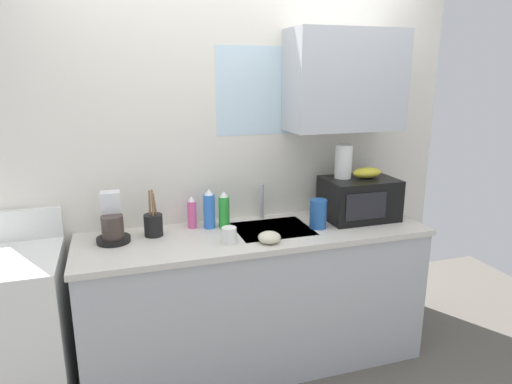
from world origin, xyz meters
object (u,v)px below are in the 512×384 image
utensil_crock (153,224)px  small_bowl (269,237)px  paper_towel_roll (343,161)px  cereal_canister (318,214)px  dish_soap_bottle_green (224,210)px  mug_white (229,235)px  dish_soap_bottle_blue (209,210)px  dish_soap_bottle_pink (192,213)px  coffee_maker (112,223)px  banana_bunch (367,173)px  microwave (359,198)px  stove_range (9,335)px

utensil_crock → small_bowl: (0.62, -0.32, -0.04)m
paper_towel_roll → cereal_canister: bearing=-148.0°
dish_soap_bottle_green → mug_white: bearing=-98.1°
dish_soap_bottle_blue → dish_soap_bottle_pink: 0.11m
dish_soap_bottle_green → mug_white: (-0.04, -0.28, -0.06)m
paper_towel_roll → coffee_maker: 1.48m
paper_towel_roll → dish_soap_bottle_blue: bearing=176.3°
banana_bunch → dish_soap_bottle_blue: bearing=174.1°
coffee_maker → utensil_crock: 0.23m
banana_bunch → small_bowl: bearing=-161.9°
microwave → banana_bunch: bearing=1.8°
stove_range → mug_white: (1.21, -0.14, 0.49)m
microwave → dish_soap_bottle_green: bearing=174.1°
paper_towel_roll → dish_soap_bottle_pink: (-0.99, 0.09, -0.28)m
coffee_maker → mug_white: 0.68m
stove_range → microwave: size_ratio=2.35×
cereal_canister → coffee_maker: bearing=172.6°
paper_towel_roll → small_bowl: (-0.61, -0.30, -0.35)m
paper_towel_roll → small_bowl: size_ratio=1.69×
microwave → coffee_maker: 1.56m
stove_range → microwave: microwave is taller
coffee_maker → small_bowl: (0.85, -0.31, -0.07)m
stove_range → paper_towel_roll: size_ratio=4.91×
dish_soap_bottle_green → utensil_crock: size_ratio=0.81×
stove_range → coffee_maker: bearing=10.2°
paper_towel_roll → utensil_crock: 1.27m
dish_soap_bottle_blue → dish_soap_bottle_green: bearing=-10.4°
banana_bunch → coffee_maker: (-1.61, 0.06, -0.20)m
banana_bunch → dish_soap_bottle_pink: bearing=172.8°
microwave → utensil_crock: (-1.33, 0.07, -0.06)m
microwave → cereal_canister: bearing=-163.8°
stove_range → microwave: (2.14, 0.04, 0.58)m
banana_bunch → dish_soap_bottle_green: (-0.94, 0.09, -0.20)m
dish_soap_bottle_green → utensil_crock: 0.44m
microwave → dish_soap_bottle_pink: 1.09m
dish_soap_bottle_green → small_bowl: size_ratio=1.79×
microwave → coffee_maker: (-1.56, 0.06, -0.03)m
dish_soap_bottle_blue → banana_bunch: bearing=-5.9°
coffee_maker → dish_soap_bottle_pink: coffee_maker is taller
coffee_maker → mug_white: (0.63, -0.25, -0.06)m
dish_soap_bottle_pink → utensil_crock: (-0.24, -0.07, -0.02)m
mug_white → utensil_crock: bearing=146.7°
coffee_maker → dish_soap_bottle_blue: size_ratio=1.13×
dish_soap_bottle_green → cereal_canister: size_ratio=1.27×
dish_soap_bottle_green → dish_soap_bottle_pink: 0.20m
banana_bunch → mug_white: bearing=-169.1°
coffee_maker → microwave: bearing=-2.2°
cereal_canister → stove_range: bearing=178.3°
paper_towel_roll → dish_soap_bottle_pink: bearing=174.6°
banana_bunch → dish_soap_bottle_green: banana_bunch is taller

